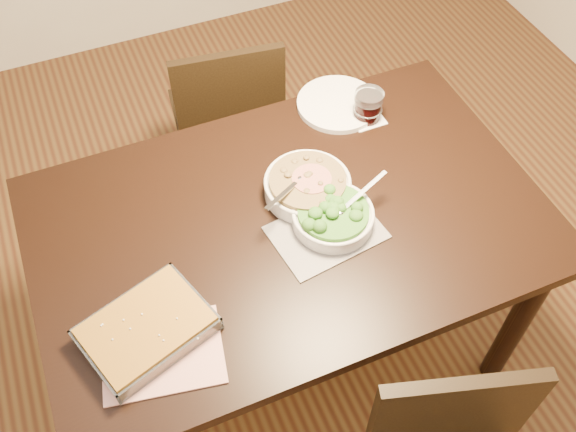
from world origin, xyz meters
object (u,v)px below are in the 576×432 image
object	(u,v)px
stew_bowl	(307,186)
wine_tumbler	(368,105)
baking_dish	(147,329)
dinner_plate	(338,104)
table	(290,239)
broccoli_bowl	(333,216)
chair_far	(228,116)

from	to	relation	value
stew_bowl	wine_tumbler	bearing A→B (deg)	35.34
stew_bowl	baking_dish	bearing A→B (deg)	-154.12
wine_tumbler	dinner_plate	xyz separation A→B (m)	(-0.06, 0.09, -0.05)
table	wine_tumbler	size ratio (longest dim) A/B	14.16
table	baking_dish	distance (m)	0.50
table	dinner_plate	xyz separation A→B (m)	(0.32, 0.36, 0.10)
table	broccoli_bowl	world-z (taller)	broccoli_bowl
stew_bowl	dinner_plate	bearing A→B (deg)	51.31
broccoli_bowl	chair_far	xyz separation A→B (m)	(-0.04, 0.81, -0.32)
stew_bowl	wine_tumbler	size ratio (longest dim) A/B	2.50
broccoli_bowl	wine_tumbler	size ratio (longest dim) A/B	2.53
wine_tumbler	chair_far	size ratio (longest dim) A/B	0.12
baking_dish	dinner_plate	world-z (taller)	baking_dish
stew_bowl	chair_far	world-z (taller)	stew_bowl
wine_tumbler	dinner_plate	distance (m)	0.11
broccoli_bowl	baking_dish	world-z (taller)	broccoli_bowl
dinner_plate	chair_far	size ratio (longest dim) A/B	0.31
wine_tumbler	dinner_plate	bearing A→B (deg)	124.77
wine_tumbler	chair_far	distance (m)	0.66
dinner_plate	chair_far	world-z (taller)	chair_far
broccoli_bowl	baking_dish	xyz separation A→B (m)	(-0.55, -0.13, -0.00)
table	wine_tumbler	bearing A→B (deg)	36.17
baking_dish	broccoli_bowl	bearing A→B (deg)	-4.89
table	stew_bowl	size ratio (longest dim) A/B	5.66
table	chair_far	world-z (taller)	chair_far
stew_bowl	wine_tumbler	world-z (taller)	wine_tumbler
broccoli_bowl	baking_dish	size ratio (longest dim) A/B	0.72
baking_dish	wine_tumbler	distance (m)	0.95
table	chair_far	xyz separation A→B (m)	(0.06, 0.75, -0.19)
stew_bowl	baking_dish	world-z (taller)	stew_bowl
table	stew_bowl	bearing A→B (deg)	39.09
stew_bowl	wine_tumbler	xyz separation A→B (m)	(0.30, 0.21, 0.02)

